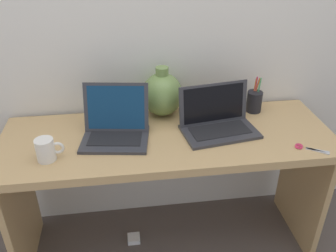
# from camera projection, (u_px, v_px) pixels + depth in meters

# --- Properties ---
(ground_plane) EXTENTS (6.00, 6.00, 0.00)m
(ground_plane) POSITION_uv_depth(u_px,v_px,m) (168.00, 241.00, 2.06)
(ground_plane) COLOR #564C47
(back_wall) EXTENTS (4.40, 0.04, 2.40)m
(back_wall) POSITION_uv_depth(u_px,v_px,m) (159.00, 16.00, 1.73)
(back_wall) COLOR silver
(back_wall) RESTS_ON ground
(desk) EXTENTS (1.58, 0.56, 0.72)m
(desk) POSITION_uv_depth(u_px,v_px,m) (168.00, 160.00, 1.77)
(desk) COLOR tan
(desk) RESTS_ON ground
(laptop_left) EXTENTS (0.33, 0.28, 0.24)m
(laptop_left) POSITION_uv_depth(u_px,v_px,m) (116.00, 124.00, 1.66)
(laptop_left) COLOR #333338
(laptop_left) RESTS_ON desk
(laptop_right) EXTENTS (0.38, 0.27, 0.21)m
(laptop_right) POSITION_uv_depth(u_px,v_px,m) (217.00, 119.00, 1.72)
(laptop_right) COLOR #333338
(laptop_right) RESTS_ON desk
(green_vase) EXTENTS (0.21, 0.21, 0.26)m
(green_vase) POSITION_uv_depth(u_px,v_px,m) (162.00, 94.00, 1.83)
(green_vase) COLOR #75934C
(green_vase) RESTS_ON desk
(coffee_mug) EXTENTS (0.12, 0.08, 0.10)m
(coffee_mug) POSITION_uv_depth(u_px,v_px,m) (46.00, 150.00, 1.50)
(coffee_mug) COLOR white
(coffee_mug) RESTS_ON desk
(pen_cup) EXTENTS (0.08, 0.08, 0.19)m
(pen_cup) POSITION_uv_depth(u_px,v_px,m) (254.00, 101.00, 1.88)
(pen_cup) COLOR black
(pen_cup) RESTS_ON desk
(scissors) EXTENTS (0.14, 0.10, 0.01)m
(scissors) POSITION_uv_depth(u_px,v_px,m) (306.00, 148.00, 1.60)
(scissors) COLOR #B7B7BC
(scissors) RESTS_ON desk
(power_brick) EXTENTS (0.07, 0.07, 0.03)m
(power_brick) POSITION_uv_depth(u_px,v_px,m) (134.00, 239.00, 2.05)
(power_brick) COLOR white
(power_brick) RESTS_ON ground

